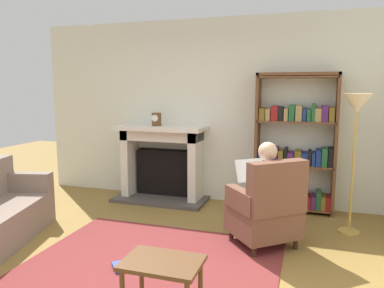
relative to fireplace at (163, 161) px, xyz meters
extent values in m
plane|color=olive|center=(0.72, -2.30, -0.60)|extent=(14.00, 14.00, 0.00)
cube|color=silver|center=(0.72, 0.25, 0.75)|extent=(5.60, 0.10, 2.70)
cube|color=maroon|center=(0.72, -2.00, -0.59)|extent=(2.40, 1.80, 0.01)
cube|color=#4C4742|center=(0.00, -0.12, -0.57)|extent=(1.39, 0.64, 0.05)
cube|color=black|center=(0.00, 0.10, -0.20)|extent=(0.87, 0.20, 0.70)
cube|color=silver|center=(-0.54, -0.02, -0.06)|extent=(0.12, 0.44, 1.08)
cube|color=silver|center=(0.54, -0.02, -0.06)|extent=(0.12, 0.44, 1.08)
cube|color=silver|center=(0.00, -0.02, 0.40)|extent=(1.19, 0.44, 0.16)
cube|color=silver|center=(0.00, -0.08, 0.51)|extent=(1.35, 0.56, 0.06)
cylinder|color=brown|center=(-0.05, -0.10, 0.64)|extent=(0.14, 0.14, 0.19)
cylinder|color=white|center=(-0.05, -0.16, 0.66)|extent=(0.10, 0.01, 0.10)
cube|color=brown|center=(1.42, 0.04, 0.35)|extent=(0.04, 0.32, 1.90)
cube|color=brown|center=(2.45, 0.04, 0.35)|extent=(0.04, 0.32, 1.90)
cube|color=brown|center=(1.93, 0.04, 1.28)|extent=(1.07, 0.32, 0.04)
cube|color=brown|center=(1.93, 0.04, -0.54)|extent=(1.03, 0.32, 0.02)
cube|color=#997F4C|center=(1.48, 0.03, -0.44)|extent=(0.07, 0.26, 0.17)
cube|color=#4C1E59|center=(1.54, 0.03, -0.43)|extent=(0.04, 0.26, 0.18)
cube|color=navy|center=(1.59, 0.03, -0.41)|extent=(0.04, 0.26, 0.23)
cube|color=maroon|center=(1.64, 0.03, -0.41)|extent=(0.04, 0.26, 0.23)
cube|color=#4C1E59|center=(1.70, 0.03, -0.43)|extent=(0.09, 0.26, 0.19)
cube|color=#1E592D|center=(1.79, 0.03, -0.41)|extent=(0.08, 0.26, 0.24)
cube|color=brown|center=(1.88, 0.03, -0.41)|extent=(0.07, 0.26, 0.23)
cube|color=#997F4C|center=(1.94, 0.03, -0.42)|extent=(0.06, 0.26, 0.21)
cube|color=#4C1E59|center=(2.01, 0.03, -0.40)|extent=(0.08, 0.26, 0.25)
cube|color=brown|center=(2.09, 0.03, -0.40)|extent=(0.07, 0.26, 0.26)
cube|color=maroon|center=(2.15, 0.03, -0.45)|extent=(0.04, 0.26, 0.16)
cube|color=#4C1E59|center=(2.21, 0.03, -0.44)|extent=(0.06, 0.26, 0.18)
cube|color=#1E592D|center=(2.27, 0.03, -0.41)|extent=(0.06, 0.26, 0.24)
cube|color=brown|center=(2.33, 0.03, -0.43)|extent=(0.06, 0.26, 0.19)
cube|color=maroon|center=(2.40, 0.03, -0.44)|extent=(0.06, 0.26, 0.18)
cube|color=brown|center=(1.93, 0.04, 0.05)|extent=(1.03, 0.32, 0.02)
cube|color=navy|center=(1.47, 0.03, 0.15)|extent=(0.05, 0.26, 0.18)
cube|color=#4C1E59|center=(1.54, 0.03, 0.17)|extent=(0.07, 0.26, 0.21)
cube|color=navy|center=(1.62, 0.03, 0.16)|extent=(0.07, 0.26, 0.19)
cube|color=#4C1E59|center=(1.69, 0.03, 0.18)|extent=(0.05, 0.26, 0.22)
cube|color=brown|center=(1.75, 0.03, 0.16)|extent=(0.07, 0.26, 0.18)
cube|color=black|center=(1.82, 0.03, 0.17)|extent=(0.04, 0.26, 0.21)
cube|color=#4C1E59|center=(1.88, 0.03, 0.15)|extent=(0.08, 0.26, 0.16)
cube|color=brown|center=(1.98, 0.03, 0.16)|extent=(0.09, 0.26, 0.19)
cube|color=navy|center=(2.06, 0.03, 0.15)|extent=(0.08, 0.26, 0.17)
cube|color=black|center=(2.13, 0.03, 0.16)|extent=(0.05, 0.26, 0.20)
cube|color=navy|center=(2.18, 0.03, 0.15)|extent=(0.04, 0.26, 0.18)
cube|color=navy|center=(2.24, 0.03, 0.17)|extent=(0.06, 0.26, 0.22)
cube|color=#1E592D|center=(2.32, 0.03, 0.19)|extent=(0.07, 0.26, 0.24)
cube|color=black|center=(2.40, 0.03, 0.19)|extent=(0.07, 0.26, 0.25)
cube|color=brown|center=(1.93, 0.04, 0.65)|extent=(1.03, 0.32, 0.02)
cube|color=brown|center=(1.49, 0.03, 0.74)|extent=(0.08, 0.26, 0.17)
cube|color=#997F4C|center=(1.56, 0.03, 0.74)|extent=(0.06, 0.26, 0.16)
cube|color=maroon|center=(1.65, 0.03, 0.76)|extent=(0.09, 0.26, 0.20)
cube|color=black|center=(1.73, 0.03, 0.75)|extent=(0.07, 0.26, 0.19)
cube|color=#997F4C|center=(1.80, 0.03, 0.74)|extent=(0.05, 0.26, 0.17)
cube|color=#1E592D|center=(1.88, 0.03, 0.76)|extent=(0.07, 0.26, 0.21)
cube|color=#997F4C|center=(1.97, 0.03, 0.76)|extent=(0.08, 0.26, 0.21)
cube|color=navy|center=(2.04, 0.03, 0.74)|extent=(0.04, 0.26, 0.17)
cube|color=#1E592D|center=(2.09, 0.03, 0.74)|extent=(0.05, 0.26, 0.16)
cube|color=#1E592D|center=(2.15, 0.03, 0.77)|extent=(0.04, 0.26, 0.23)
cube|color=#997F4C|center=(2.21, 0.03, 0.74)|extent=(0.08, 0.26, 0.17)
cube|color=#4C1E59|center=(2.29, 0.03, 0.76)|extent=(0.08, 0.26, 0.21)
cube|color=brown|center=(2.38, 0.03, 0.75)|extent=(0.07, 0.26, 0.19)
cube|color=brown|center=(1.93, 0.04, 1.24)|extent=(1.03, 0.32, 0.02)
cylinder|color=#331E14|center=(1.72, -0.90, -0.54)|extent=(0.05, 0.05, 0.12)
cylinder|color=#331E14|center=(1.33, -1.22, -0.54)|extent=(0.05, 0.05, 0.12)
cylinder|color=#331E14|center=(2.03, -1.26, -0.54)|extent=(0.05, 0.05, 0.12)
cylinder|color=#331E14|center=(1.64, -1.59, -0.54)|extent=(0.05, 0.05, 0.12)
cube|color=brown|center=(1.68, -1.24, -0.33)|extent=(0.88, 0.87, 0.30)
cube|color=brown|center=(1.83, -1.43, 0.10)|extent=(0.59, 0.53, 0.55)
cube|color=brown|center=(1.89, -1.07, -0.07)|extent=(0.44, 0.49, 0.22)
cube|color=brown|center=(1.47, -1.42, -0.07)|extent=(0.44, 0.49, 0.22)
cube|color=silver|center=(1.71, -1.28, 0.07)|extent=(0.37, 0.36, 0.50)
sphere|color=#D8AD8C|center=(1.71, -1.28, 0.44)|extent=(0.20, 0.20, 0.20)
cube|color=#191E3F|center=(1.64, -1.08, -0.13)|extent=(0.35, 0.38, 0.12)
cube|color=#191E3F|center=(1.52, -1.18, -0.13)|extent=(0.35, 0.38, 0.12)
cylinder|color=#191E3F|center=(1.52, -0.93, -0.39)|extent=(0.10, 0.10, 0.42)
cylinder|color=#191E3F|center=(1.40, -1.03, -0.39)|extent=(0.10, 0.10, 0.42)
cube|color=white|center=(1.50, -1.03, 0.17)|extent=(0.34, 0.31, 0.25)
cube|color=gray|center=(-1.29, -1.46, -0.08)|extent=(0.72, 0.33, 0.24)
cube|color=brown|center=(1.17, -2.86, -0.13)|extent=(0.56, 0.39, 0.03)
cylinder|color=brown|center=(0.93, -2.71, -0.37)|extent=(0.04, 0.04, 0.45)
cube|color=#334CA5|center=(1.04, -1.98, -0.57)|extent=(0.25, 0.23, 0.03)
cube|color=#334CA5|center=(0.52, -2.20, -0.57)|extent=(0.31, 0.30, 0.04)
cylinder|color=#B7933F|center=(2.61, -0.61, -0.58)|extent=(0.24, 0.24, 0.03)
cylinder|color=#B7933F|center=(2.61, -0.61, 0.13)|extent=(0.03, 0.03, 1.39)
cone|color=beige|center=(2.61, -0.61, 0.93)|extent=(0.32, 0.32, 0.22)
camera|label=1|loc=(2.13, -5.15, 1.09)|focal=34.72mm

